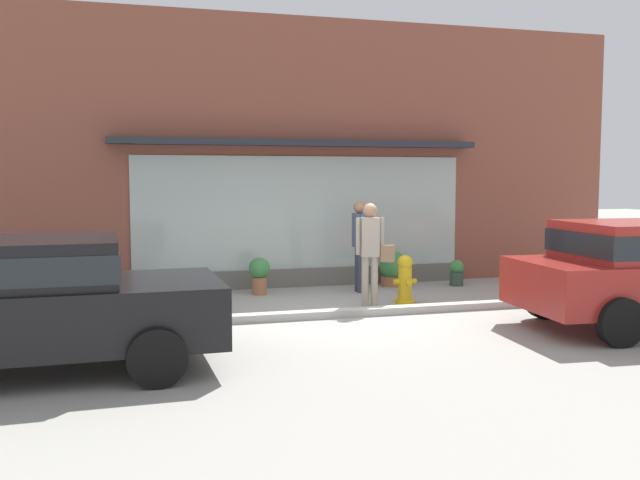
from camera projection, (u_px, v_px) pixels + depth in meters
ground_plane at (344, 314)px, 11.24m from camera, size 60.00×60.00×0.00m
curb_strip at (348, 313)px, 11.04m from camera, size 14.00×0.24×0.12m
storefront at (296, 156)px, 14.06m from camera, size 14.00×0.81×5.31m
fire_hydrant at (405, 279)px, 12.18m from camera, size 0.42×0.39×0.84m
pedestrian_with_handbag at (371, 247)px, 11.71m from camera, size 0.64×0.28×1.75m
pedestrian_passerby at (359, 238)px, 13.31m from camera, size 0.23×0.50×1.74m
parked_car_black at (22, 297)px, 7.74m from camera, size 4.20×2.14×1.51m
potted_plant_window_left at (146, 286)px, 12.51m from camera, size 0.38×0.38×0.50m
potted_plant_doorstep at (259, 273)px, 13.09m from camera, size 0.40×0.40×0.69m
potted_plant_low_front at (457, 272)px, 14.17m from camera, size 0.29×0.29×0.52m
potted_plant_by_entrance at (36, 281)px, 12.25m from camera, size 0.33×0.33×0.67m
potted_plant_corner_tall at (394, 269)px, 14.16m from camera, size 0.58×0.58×0.69m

